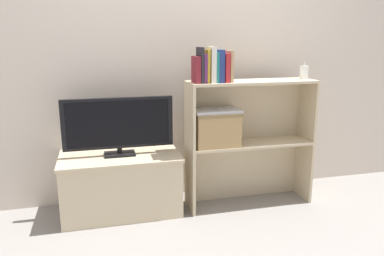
# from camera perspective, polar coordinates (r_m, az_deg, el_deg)

# --- Properties ---
(ground_plane) EXTENTS (16.00, 16.00, 0.00)m
(ground_plane) POSITION_cam_1_polar(r_m,az_deg,el_deg) (2.82, 0.71, -13.33)
(ground_plane) COLOR gray
(wall_back) EXTENTS (10.00, 0.05, 2.40)m
(wall_back) POSITION_cam_1_polar(r_m,az_deg,el_deg) (2.99, -1.71, 12.10)
(wall_back) COLOR beige
(wall_back) RESTS_ON ground_plane
(tv_stand) EXTENTS (0.86, 0.47, 0.45)m
(tv_stand) POSITION_cam_1_polar(r_m,az_deg,el_deg) (2.86, -10.74, -8.30)
(tv_stand) COLOR #CCB793
(tv_stand) RESTS_ON ground_plane
(tv) EXTENTS (0.78, 0.14, 0.42)m
(tv) POSITION_cam_1_polar(r_m,az_deg,el_deg) (2.72, -11.15, 0.53)
(tv) COLOR black
(tv) RESTS_ON tv_stand
(bookshelf_lower_tier) EXTENTS (0.97, 0.27, 0.50)m
(bookshelf_lower_tier) POSITION_cam_1_polar(r_m,az_deg,el_deg) (3.01, 8.23, -5.28)
(bookshelf_lower_tier) COLOR #CCB793
(bookshelf_lower_tier) RESTS_ON ground_plane
(bookshelf_upper_tier) EXTENTS (0.97, 0.27, 0.47)m
(bookshelf_upper_tier) POSITION_cam_1_polar(r_m,az_deg,el_deg) (2.89, 8.55, 3.83)
(bookshelf_upper_tier) COLOR #CCB793
(bookshelf_upper_tier) RESTS_ON bookshelf_lower_tier
(book_maroon) EXTENTS (0.03, 0.15, 0.18)m
(book_maroon) POSITION_cam_1_polar(r_m,az_deg,el_deg) (2.63, 0.63, 8.88)
(book_maroon) COLOR maroon
(book_maroon) RESTS_ON bookshelf_upper_tier
(book_charcoal) EXTENTS (0.02, 0.15, 0.25)m
(book_charcoal) POSITION_cam_1_polar(r_m,az_deg,el_deg) (2.64, 1.24, 9.56)
(book_charcoal) COLOR #232328
(book_charcoal) RESTS_ON bookshelf_upper_tier
(book_plum) EXTENTS (0.02, 0.13, 0.20)m
(book_plum) POSITION_cam_1_polar(r_m,az_deg,el_deg) (2.64, 1.77, 9.07)
(book_plum) COLOR #6B2D66
(book_plum) RESTS_ON bookshelf_upper_tier
(book_mustard) EXTENTS (0.02, 0.13, 0.23)m
(book_mustard) POSITION_cam_1_polar(r_m,az_deg,el_deg) (2.65, 2.24, 9.41)
(book_mustard) COLOR gold
(book_mustard) RESTS_ON bookshelf_upper_tier
(book_ivory) EXTENTS (0.03, 0.15, 0.25)m
(book_ivory) POSITION_cam_1_polar(r_m,az_deg,el_deg) (2.66, 2.92, 9.60)
(book_ivory) COLOR silver
(book_ivory) RESTS_ON bookshelf_upper_tier
(book_teal) EXTENTS (0.02, 0.14, 0.21)m
(book_teal) POSITION_cam_1_polar(r_m,az_deg,el_deg) (2.67, 3.53, 9.22)
(book_teal) COLOR #1E7075
(book_teal) RESTS_ON bookshelf_upper_tier
(book_navy) EXTENTS (0.04, 0.14, 0.23)m
(book_navy) POSITION_cam_1_polar(r_m,az_deg,el_deg) (2.68, 4.19, 9.40)
(book_navy) COLOR navy
(book_navy) RESTS_ON bookshelf_upper_tier
(book_crimson) EXTENTS (0.03, 0.14, 0.20)m
(book_crimson) POSITION_cam_1_polar(r_m,az_deg,el_deg) (2.69, 5.02, 9.14)
(book_crimson) COLOR #B22328
(book_crimson) RESTS_ON bookshelf_upper_tier
(book_tan) EXTENTS (0.02, 0.13, 0.22)m
(book_tan) POSITION_cam_1_polar(r_m,az_deg,el_deg) (2.70, 5.71, 9.33)
(book_tan) COLOR tan
(book_tan) RESTS_ON bookshelf_upper_tier
(baby_monitor) EXTENTS (0.05, 0.03, 0.13)m
(baby_monitor) POSITION_cam_1_polar(r_m,az_deg,el_deg) (3.01, 16.70, 8.13)
(baby_monitor) COLOR white
(baby_monitor) RESTS_ON bookshelf_upper_tier
(storage_basket_left) EXTENTS (0.33, 0.24, 0.25)m
(storage_basket_left) POSITION_cam_1_polar(r_m,az_deg,el_deg) (2.76, 3.61, 0.11)
(storage_basket_left) COLOR tan
(storage_basket_left) RESTS_ON bookshelf_lower_tier
(laptop) EXTENTS (0.34, 0.22, 0.02)m
(laptop) POSITION_cam_1_polar(r_m,az_deg,el_deg) (2.73, 3.65, 2.68)
(laptop) COLOR #BCBCC1
(laptop) RESTS_ON storage_basket_left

